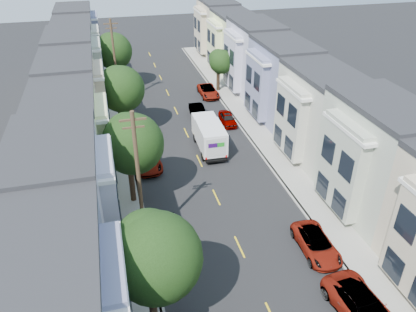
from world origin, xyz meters
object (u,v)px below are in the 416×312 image
at_px(parked_left_d, 146,159).
at_px(tree_e, 113,51).
at_px(tree_b, 154,258).
at_px(fedex_truck, 209,135).
at_px(utility_pole_far, 115,63).
at_px(lead_sedan, 198,112).
at_px(parked_right_b, 316,244).
at_px(utility_pole_near, 139,183).
at_px(parked_right_a, 364,310).
at_px(parked_right_c, 228,119).
at_px(tree_d, 120,89).
at_px(parked_right_d, 208,91).
at_px(tree_c, 132,144).
at_px(tree_far_r, 221,62).
at_px(parked_left_c, 168,246).

bearing_deg(parked_left_d, tree_e, 91.85).
relative_size(tree_b, fedex_truck, 1.26).
height_order(utility_pole_far, lead_sedan, utility_pole_far).
distance_m(tree_b, parked_right_b, 12.54).
bearing_deg(utility_pole_near, parked_left_d, 82.32).
height_order(parked_left_d, parked_right_a, parked_right_a).
distance_m(utility_pole_far, parked_right_c, 15.05).
bearing_deg(tree_d, parked_right_a, -67.34).
bearing_deg(tree_e, parked_right_a, -74.44).
bearing_deg(parked_right_a, parked_right_b, 84.69).
xyz_separation_m(tree_d, parked_left_d, (1.40, -7.10, -4.25)).
relative_size(parked_left_d, parked_right_d, 1.11).
bearing_deg(parked_right_b, lead_sedan, 98.79).
bearing_deg(fedex_truck, tree_d, 146.20).
distance_m(utility_pole_near, parked_left_d, 11.38).
height_order(tree_c, tree_e, tree_c).
bearing_deg(parked_right_d, tree_b, -108.33).
bearing_deg(parked_left_d, utility_pole_near, -99.74).
xyz_separation_m(tree_b, parked_right_c, (11.20, 23.98, -4.60)).
height_order(parked_right_a, parked_right_d, parked_right_a).
distance_m(tree_far_r, utility_pole_far, 13.29).
bearing_deg(parked_left_c, fedex_truck, 66.16).
distance_m(utility_pole_near, parked_left_c, 4.84).
bearing_deg(parked_right_d, fedex_truck, -103.55).
bearing_deg(lead_sedan, fedex_truck, -94.51).
xyz_separation_m(utility_pole_near, parked_left_d, (1.40, 10.39, -4.43)).
distance_m(tree_b, parked_right_c, 26.86).
bearing_deg(parked_right_c, parked_left_d, -143.84).
height_order(utility_pole_near, fedex_truck, utility_pole_near).
bearing_deg(lead_sedan, tree_b, -107.05).
relative_size(tree_e, parked_right_d, 1.60).
bearing_deg(tree_b, parked_left_d, 85.38).
distance_m(tree_c, tree_e, 25.66).
height_order(utility_pole_far, parked_right_c, utility_pole_far).
bearing_deg(lead_sedan, utility_pole_near, -112.71).
relative_size(tree_b, tree_e, 1.01).
distance_m(tree_e, parked_right_c, 18.38).
height_order(lead_sedan, parked_left_c, parked_left_c).
relative_size(tree_d, tree_e, 0.98).
xyz_separation_m(parked_right_b, parked_right_d, (0.00, 29.24, 0.01)).
distance_m(parked_right_b, parked_right_d, 29.24).
bearing_deg(tree_d, utility_pole_far, 89.99).
bearing_deg(fedex_truck, tree_b, -110.68).
height_order(parked_left_c, parked_left_d, parked_left_c).
xyz_separation_m(tree_far_r, lead_sedan, (-4.76, -7.34, -3.22)).
relative_size(parked_right_a, parked_right_d, 1.18).
xyz_separation_m(parked_left_c, parked_right_a, (9.80, -7.89, 0.02)).
bearing_deg(tree_far_r, parked_right_a, -93.15).
bearing_deg(tree_d, parked_right_b, -62.11).
xyz_separation_m(utility_pole_near, fedex_truck, (7.75, 11.97, -3.54)).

